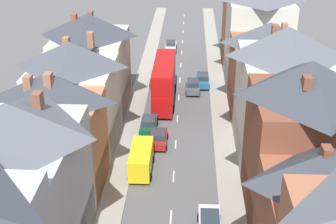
# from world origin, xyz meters

# --- Properties ---
(pavement_left) EXTENTS (2.20, 104.00, 0.14)m
(pavement_left) POSITION_xyz_m (-5.10, 38.00, 0.07)
(pavement_left) COLOR gray
(pavement_left) RESTS_ON ground
(pavement_right) EXTENTS (2.20, 104.00, 0.14)m
(pavement_right) POSITION_xyz_m (5.10, 38.00, 0.07)
(pavement_right) COLOR gray
(pavement_right) RESTS_ON ground
(centre_line_dashes) EXTENTS (0.14, 97.80, 0.01)m
(centre_line_dashes) POSITION_xyz_m (0.00, 36.00, 0.01)
(centre_line_dashes) COLOR silver
(centre_line_dashes) RESTS_ON ground
(terrace_row_left) EXTENTS (8.00, 55.15, 13.46)m
(terrace_row_left) POSITION_xyz_m (-10.19, 14.82, 6.05)
(terrace_row_left) COLOR beige
(terrace_row_left) RESTS_ON ground
(terrace_row_right) EXTENTS (8.00, 71.01, 14.91)m
(terrace_row_right) POSITION_xyz_m (10.19, 24.68, 6.35)
(terrace_row_right) COLOR #B2704C
(terrace_row_right) RESTS_ON ground
(double_decker_bus_lead) EXTENTS (2.74, 10.80, 5.30)m
(double_decker_bus_lead) POSITION_xyz_m (-1.81, 40.59, 2.82)
(double_decker_bus_lead) COLOR #B70F0F
(double_decker_bus_lead) RESTS_ON ground
(car_near_blue) EXTENTS (1.90, 3.87, 1.60)m
(car_near_blue) POSITION_xyz_m (-1.80, 29.87, 0.81)
(car_near_blue) COLOR maroon
(car_near_blue) RESTS_ON ground
(car_near_silver) EXTENTS (1.90, 4.26, 1.65)m
(car_near_silver) POSITION_xyz_m (3.10, 16.29, 0.83)
(car_near_silver) COLOR silver
(car_near_silver) RESTS_ON ground
(car_parked_left_a) EXTENTS (1.90, 4.31, 1.71)m
(car_parked_left_a) POSITION_xyz_m (3.10, 46.21, 0.86)
(car_parked_left_a) COLOR #236093
(car_parked_left_a) RESTS_ON ground
(car_parked_right_a) EXTENTS (1.90, 4.00, 1.66)m
(car_parked_right_a) POSITION_xyz_m (-1.80, 60.87, 0.83)
(car_parked_right_a) COLOR silver
(car_parked_right_a) RESTS_ON ground
(car_mid_black) EXTENTS (1.90, 4.14, 1.66)m
(car_mid_black) POSITION_xyz_m (-3.10, 46.49, 0.84)
(car_mid_black) COLOR #144728
(car_mid_black) RESTS_ON ground
(car_mid_white) EXTENTS (1.90, 4.35, 1.63)m
(car_mid_white) POSITION_xyz_m (1.80, 44.10, 0.82)
(car_mid_white) COLOR #4C515B
(car_mid_white) RESTS_ON ground
(car_parked_right_b) EXTENTS (1.90, 4.14, 1.60)m
(car_parked_right_b) POSITION_xyz_m (-3.10, 32.98, 0.81)
(car_parked_right_b) COLOR #144728
(car_parked_right_b) RESTS_ON ground
(delivery_van) EXTENTS (2.20, 5.20, 2.41)m
(delivery_van) POSITION_xyz_m (-3.10, 24.79, 1.34)
(delivery_van) COLOR yellow
(delivery_van) RESTS_ON ground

